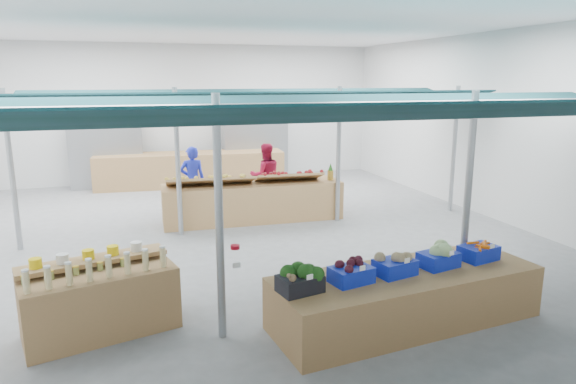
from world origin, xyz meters
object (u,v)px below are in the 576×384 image
Objects in this scene: bottle_shelf at (100,299)px; veg_counter at (406,297)px; vendor_left at (193,180)px; vendor_right at (265,176)px; crate_stack at (476,275)px; fruit_counter at (253,202)px.

bottle_shelf is 3.94m from veg_counter.
veg_counter is 2.23× the size of vendor_left.
bottle_shelf is 1.23× the size of vendor_left.
vendor_left is 1.80m from vendor_right.
crate_stack is (5.33, -0.45, -0.17)m from bottle_shelf.
bottle_shelf is 5.95m from vendor_left.
vendor_left is at bearing 100.17° from veg_counter.
vendor_right reaches higher than crate_stack.
crate_stack is at bearing 107.16° from vendor_right.
bottle_shelf is at bearing -122.40° from fruit_counter.
fruit_counter is 1.31m from vendor_right.
vendor_right is at bearing 42.65° from bottle_shelf.
bottle_shelf is 5.49m from fruit_counter.
vendor_left reaches higher than veg_counter.
vendor_left is at bearing 139.91° from fruit_counter.
bottle_shelf is 0.55× the size of veg_counter.
fruit_counter is 7.38× the size of crate_stack.
vendor_left is (-3.39, 6.06, 0.53)m from crate_stack.
veg_counter is at bearing -160.98° from crate_stack.
vendor_right is at bearing 104.74° from crate_stack.
fruit_counter is (-0.68, 5.48, 0.08)m from veg_counter.
fruit_counter is 5.43m from crate_stack.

